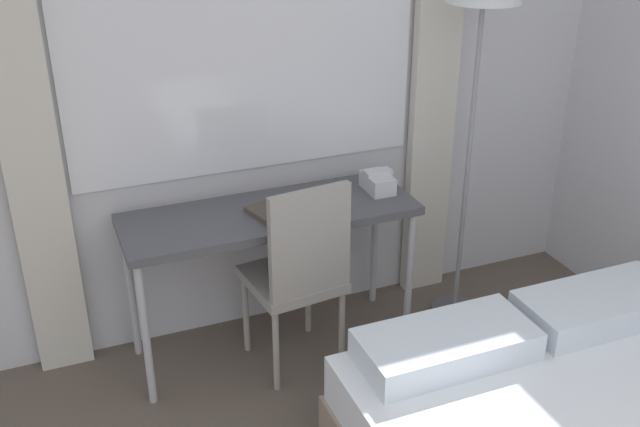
{
  "coord_description": "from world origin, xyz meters",
  "views": [
    {
      "loc": [
        -0.96,
        -0.22,
        2.23
      ],
      "look_at": [
        0.06,
        2.31,
        0.9
      ],
      "focal_mm": 42.0,
      "sensor_mm": 36.0,
      "label": 1
    }
  ],
  "objects_px": {
    "desk": "(270,224)",
    "desk_chair": "(299,269)",
    "telephone": "(378,182)",
    "book": "(280,209)",
    "standing_lamp": "(483,8)"
  },
  "relations": [
    {
      "from": "desk",
      "to": "standing_lamp",
      "type": "bearing_deg",
      "value": -4.58
    },
    {
      "from": "desk",
      "to": "telephone",
      "type": "bearing_deg",
      "value": 1.85
    },
    {
      "from": "desk",
      "to": "desk_chair",
      "type": "height_order",
      "value": "desk_chair"
    },
    {
      "from": "desk",
      "to": "desk_chair",
      "type": "distance_m",
      "value": 0.26
    },
    {
      "from": "telephone",
      "to": "book",
      "type": "relative_size",
      "value": 0.6
    },
    {
      "from": "desk_chair",
      "to": "book",
      "type": "relative_size",
      "value": 3.13
    },
    {
      "from": "telephone",
      "to": "standing_lamp",
      "type": "bearing_deg",
      "value": -12.51
    },
    {
      "from": "desk_chair",
      "to": "telephone",
      "type": "distance_m",
      "value": 0.6
    },
    {
      "from": "desk",
      "to": "standing_lamp",
      "type": "distance_m",
      "value": 1.35
    },
    {
      "from": "book",
      "to": "standing_lamp",
      "type": "bearing_deg",
      "value": -3.33
    },
    {
      "from": "desk_chair",
      "to": "telephone",
      "type": "height_order",
      "value": "desk_chair"
    },
    {
      "from": "telephone",
      "to": "book",
      "type": "bearing_deg",
      "value": -175.31
    },
    {
      "from": "desk_chair",
      "to": "book",
      "type": "height_order",
      "value": "desk_chair"
    },
    {
      "from": "standing_lamp",
      "to": "desk_chair",
      "type": "bearing_deg",
      "value": -172.25
    },
    {
      "from": "desk",
      "to": "telephone",
      "type": "xyz_separation_m",
      "value": [
        0.55,
        0.02,
        0.11
      ]
    }
  ]
}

